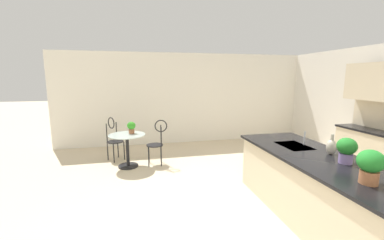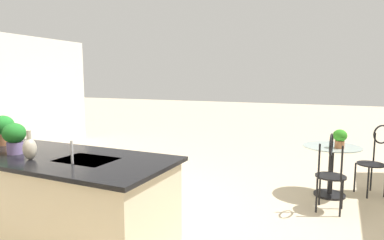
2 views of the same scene
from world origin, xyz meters
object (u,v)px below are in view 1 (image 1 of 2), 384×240
Objects in this scene: bistro_table at (127,147)px; potted_plant_counter_near at (347,149)px; chair_near_window at (114,137)px; potted_plant_on_table at (131,127)px; chair_by_island at (157,140)px; potted_plant_counter_far at (370,165)px; vase_on_counter at (331,147)px.

potted_plant_counter_near is (2.99, 2.77, 0.66)m from bistro_table.
chair_near_window reaches higher than potted_plant_on_table.
potted_plant_on_table is (-0.08, -0.56, 0.32)m from chair_by_island.
chair_near_window is 2.95× the size of potted_plant_counter_far.
potted_plant_counter_far reaches higher than vase_on_counter.
vase_on_counter is (3.22, 3.21, 0.46)m from chair_near_window.
potted_plant_on_table is 0.92× the size of vase_on_counter.
potted_plant_counter_near is at bearing 41.02° from chair_near_window.
potted_plant_on_table is 4.09m from potted_plant_counter_near.
potted_plant_counter_far is (3.55, 1.85, 0.55)m from chair_by_island.
potted_plant_on_table is at bearing -98.63° from chair_by_island.
vase_on_counter is at bearing 45.35° from potted_plant_on_table.
chair_by_island is 3.71m from potted_plant_counter_near.
potted_plant_on_table reaches higher than bistro_table.
vase_on_counter is (2.74, 2.77, 0.14)m from potted_plant_on_table.
bistro_table is 2.78× the size of vase_on_counter.
potted_plant_counter_near is at bearing 154.46° from potted_plant_counter_far.
potted_plant_counter_near reaches higher than vase_on_counter.
potted_plant_counter_near is at bearing 40.84° from potted_plant_on_table.
potted_plant_counter_near is (3.57, 3.10, 0.53)m from chair_near_window.
chair_near_window is (-0.58, -0.33, 0.13)m from bistro_table.
potted_plant_counter_near is (3.09, 2.67, 0.22)m from potted_plant_on_table.
potted_plant_counter_near reaches higher than chair_by_island.
vase_on_counter reaches higher than potted_plant_on_table.
potted_plant_counter_far is at bearing 33.49° from potted_plant_on_table.
vase_on_counter is at bearing 44.89° from chair_near_window.
chair_by_island is 3.49m from vase_on_counter.
bistro_table is at bearing -144.69° from potted_plant_counter_far.
potted_plant_counter_far is at bearing 34.60° from chair_near_window.
potted_plant_on_table is at bearing -139.16° from potted_plant_counter_near.
potted_plant_counter_near is 1.13× the size of vase_on_counter.
bistro_table is 4.13m from potted_plant_counter_near.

